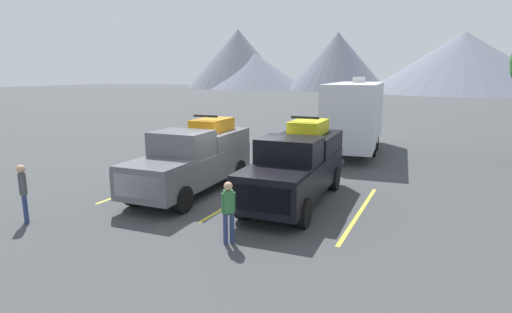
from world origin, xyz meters
TOP-DOWN VIEW (x-y plane):
  - ground_plane at (0.00, 0.00)m, footprint 240.00×240.00m
  - pickup_truck_a at (-1.90, 0.36)m, footprint 2.27×5.94m
  - pickup_truck_b at (1.77, 0.76)m, footprint 2.26×5.94m
  - lot_stripe_a at (-3.90, 0.42)m, footprint 0.12×5.50m
  - lot_stripe_b at (0.00, 0.42)m, footprint 0.12×5.50m
  - lot_stripe_c at (3.90, 0.42)m, footprint 0.12×5.50m
  - camper_trailer_a at (1.68, 10.11)m, footprint 3.13×9.03m
  - person_a at (1.43, -3.23)m, footprint 0.29×0.29m
  - person_b at (-4.37, -4.38)m, footprint 0.32×0.30m
  - mountain_ridge at (-2.31, 93.58)m, footprint 139.29×47.05m

SIDE VIEW (x-z plane):
  - ground_plane at x=0.00m, z-range 0.00..0.00m
  - lot_stripe_a at x=-3.90m, z-range 0.00..0.01m
  - lot_stripe_b at x=0.00m, z-range 0.00..0.01m
  - lot_stripe_c at x=3.90m, z-range 0.00..0.01m
  - person_a at x=1.43m, z-range 0.12..1.68m
  - person_b at x=-4.37m, z-range 0.13..1.79m
  - pickup_truck_a at x=-1.90m, z-range -0.11..2.51m
  - pickup_truck_b at x=1.77m, z-range -0.13..2.56m
  - camper_trailer_a at x=1.68m, z-range 0.10..4.02m
  - mountain_ridge at x=-2.31m, z-range -1.70..14.77m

